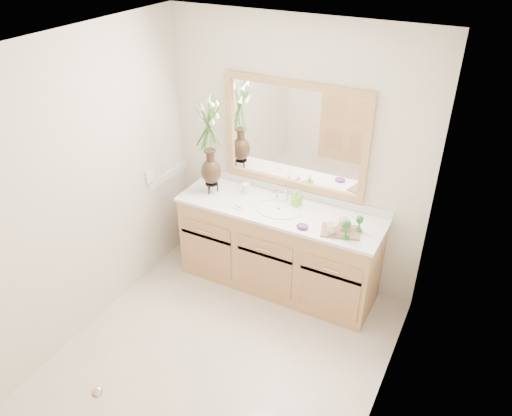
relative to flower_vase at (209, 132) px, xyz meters
The scene contains 22 objects.
floor 1.86m from the flower_vase, 55.79° to the right, with size 2.60×2.60×0.00m, color beige.
ceiling 1.56m from the flower_vase, 55.79° to the right, with size 2.40×2.60×0.02m, color white.
wall_back 0.77m from the flower_vase, 23.85° to the left, with size 2.40×0.02×2.40m, color white.
wall_front 2.41m from the flower_vase, 73.54° to the right, with size 2.40×0.02×2.40m, color white.
wall_left 1.15m from the flower_vase, 117.50° to the right, with size 0.02×2.60×2.40m, color white.
wall_right 2.14m from the flower_vase, 28.01° to the right, with size 0.02×2.60×2.40m, color white.
vanity 1.22m from the flower_vase, ahead, with size 1.80×0.55×0.80m.
counter 0.91m from the flower_vase, ahead, with size 1.84×0.57×0.03m, color white.
sink 0.93m from the flower_vase, ahead, with size 0.38×0.34×0.23m.
mirror 0.73m from the flower_vase, 22.28° to the left, with size 1.32×0.04×0.97m.
switch_plate 0.71m from the flower_vase, 155.14° to the right, with size 0.02×0.12×0.12m, color white.
door 2.35m from the flower_vase, 80.57° to the right, with size 0.80×0.03×2.00m, color tan.
flower_vase is the anchor object (origin of this frame).
tumbler 0.63m from the flower_vase, 23.61° to the left, with size 0.07×0.07×0.09m, color white.
soap_dish 0.70m from the flower_vase, 20.32° to the right, with size 0.09×0.09×0.03m.
soap_bottle 0.95m from the flower_vase, ahead, with size 0.06×0.06×0.14m, color #72CC30.
purple_dish 1.15m from the flower_vase, 10.40° to the right, with size 0.10×0.08×0.04m, color #5D297B.
tray 1.40m from the flower_vase, ahead, with size 0.31×0.21×0.02m, color brown.
mug_left 1.33m from the flower_vase, ahead, with size 0.09×0.08×0.09m, color white.
mug_right 1.39m from the flower_vase, ahead, with size 0.10×0.09×0.10m, color white.
goblet_front 1.43m from the flower_vase, ahead, with size 0.07×0.07×0.16m.
goblet_back 1.48m from the flower_vase, ahead, with size 0.06×0.06×0.14m.
Camera 1 is at (1.54, -2.37, 3.08)m, focal length 35.00 mm.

